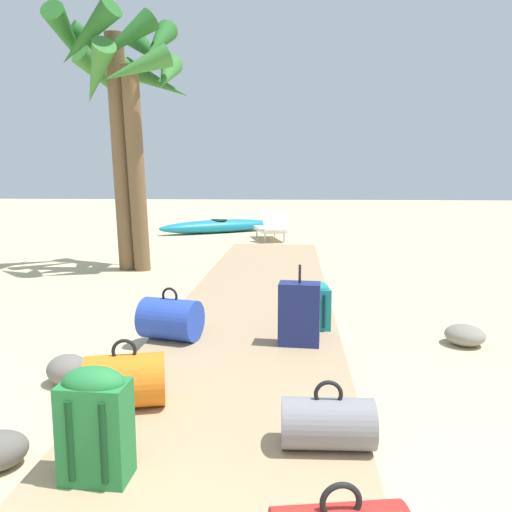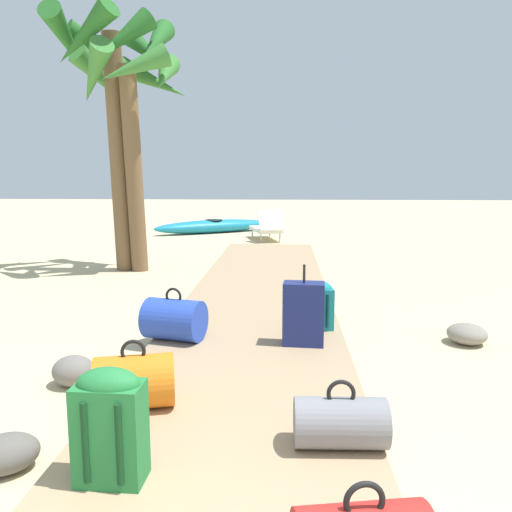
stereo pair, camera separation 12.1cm
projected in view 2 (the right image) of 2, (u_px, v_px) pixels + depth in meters
name	position (u px, v px, depth m)	size (l,w,h in m)	color
ground_plane	(252.00, 332.00, 5.36)	(60.00, 60.00, 0.00)	#CCB789
boardwalk	(258.00, 303.00, 6.40)	(1.81, 10.61, 0.08)	tan
duffel_bag_blue	(174.00, 319.00, 4.82)	(0.62, 0.51, 0.50)	#2847B7
suitcase_navy	(304.00, 314.00, 4.67)	(0.38, 0.24, 0.74)	navy
duffel_bag_grey	(340.00, 422.00, 2.91)	(0.53, 0.31, 0.40)	slate
backpack_green	(110.00, 422.00, 2.56)	(0.34, 0.24, 0.59)	#237538
duffel_bag_orange	(134.00, 381.00, 3.41)	(0.59, 0.47, 0.47)	orange
backpack_teal	(319.00, 303.00, 5.18)	(0.30, 0.30, 0.48)	#197A7F
palm_tree_near_left	(131.00, 100.00, 8.27)	(1.94, 1.93, 3.67)	brown
palm_tree_far_left	(114.00, 73.00, 8.27)	(1.99, 2.05, 4.20)	brown
lounge_chair	(267.00, 227.00, 12.95)	(0.97, 1.65, 0.78)	white
kayak	(214.00, 226.00, 14.63)	(3.33, 2.44, 0.38)	teal
rock_left_far	(5.00, 454.00, 2.81)	(0.36, 0.28, 0.21)	#5B5651
rock_left_mid	(73.00, 371.00, 3.97)	(0.30, 0.33, 0.23)	slate
rock_right_near	(467.00, 334.00, 4.97)	(0.37, 0.39, 0.19)	gray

